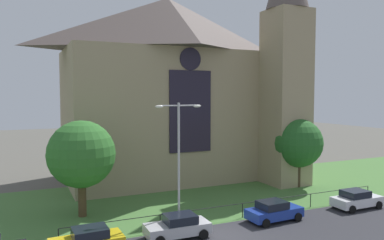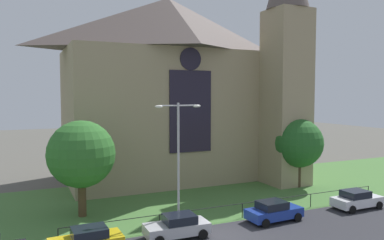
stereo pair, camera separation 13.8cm
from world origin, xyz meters
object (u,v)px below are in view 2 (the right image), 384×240
object	(u,v)px
tree_right_near	(299,143)
church_building	(177,86)
tree_left_near	(81,154)
streetlamp_near	(178,150)
parked_car_blue	(274,211)
parked_car_silver	(177,226)
parked_car_white	(357,199)

from	to	relation	value
tree_right_near	church_building	bearing A→B (deg)	136.16
tree_left_near	streetlamp_near	xyz separation A→B (m)	(5.76, -5.46, 0.74)
streetlamp_near	parked_car_blue	world-z (taller)	streetlamp_near
church_building	tree_left_near	size ratio (longest dim) A/B	3.52
parked_car_silver	tree_right_near	bearing A→B (deg)	-153.14
church_building	streetlamp_near	xyz separation A→B (m)	(-6.03, -15.22, -4.74)
parked_car_silver	parked_car_white	distance (m)	15.82
streetlamp_near	parked_car_white	distance (m)	15.93
tree_right_near	parked_car_blue	size ratio (longest dim) A/B	1.62
tree_right_near	parked_car_silver	world-z (taller)	tree_right_near
church_building	parked_car_white	bearing A→B (deg)	-61.85
streetlamp_near	parked_car_silver	world-z (taller)	streetlamp_near
streetlamp_near	parked_car_white	xyz separation A→B (m)	(15.09, -1.70, -4.79)
parked_car_blue	parked_car_white	distance (m)	8.13
parked_car_blue	tree_right_near	bearing A→B (deg)	38.99
parked_car_blue	streetlamp_near	bearing A→B (deg)	165.37
church_building	parked_car_white	xyz separation A→B (m)	(9.06, -16.92, -9.53)
parked_car_silver	church_building	bearing A→B (deg)	-110.39
tree_right_near	parked_car_white	distance (m)	8.65
streetlamp_near	church_building	bearing A→B (deg)	68.38
tree_right_near	parked_car_silver	xyz separation A→B (m)	(-16.26, -7.70, -3.71)
parked_car_white	parked_car_silver	bearing A→B (deg)	179.97
tree_right_near	parked_car_blue	world-z (taller)	tree_right_near
parked_car_blue	parked_car_white	size ratio (longest dim) A/B	1.02
tree_left_near	church_building	bearing A→B (deg)	39.61
parked_car_blue	parked_car_white	world-z (taller)	same
tree_right_near	parked_car_blue	distance (m)	12.03
parked_car_silver	streetlamp_near	bearing A→B (deg)	-112.95
church_building	streetlamp_near	bearing A→B (deg)	-111.62
streetlamp_near	tree_right_near	bearing A→B (deg)	21.45
parked_car_silver	parked_car_blue	distance (m)	7.69
parked_car_silver	parked_car_white	size ratio (longest dim) A/B	1.01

